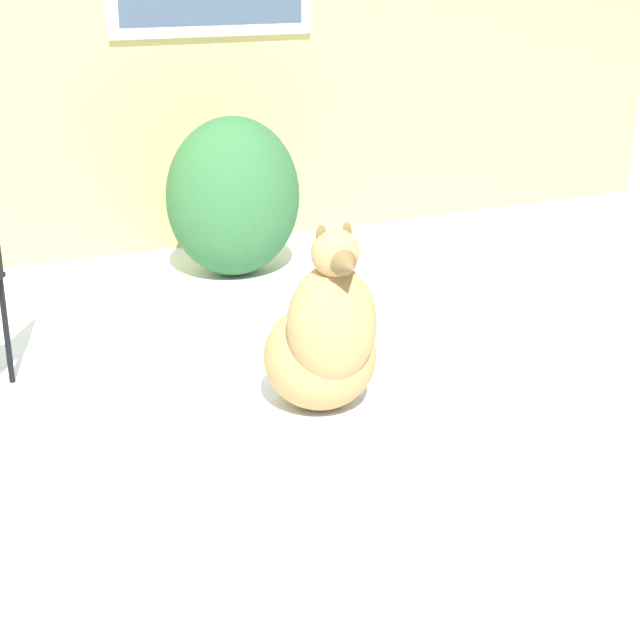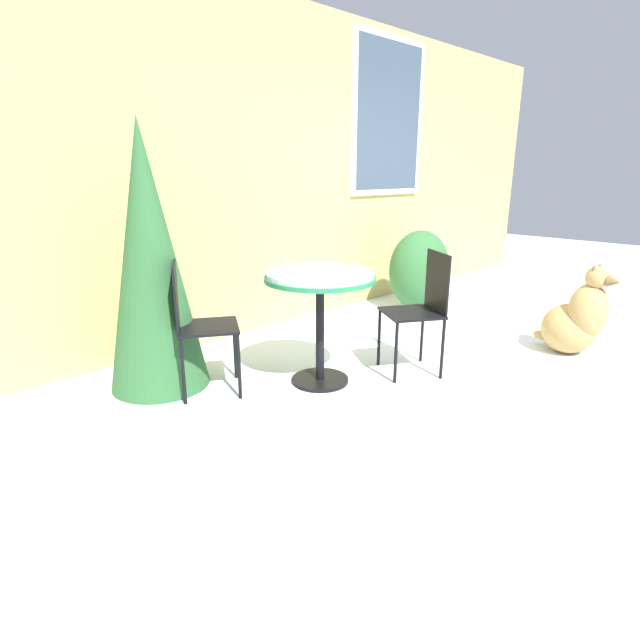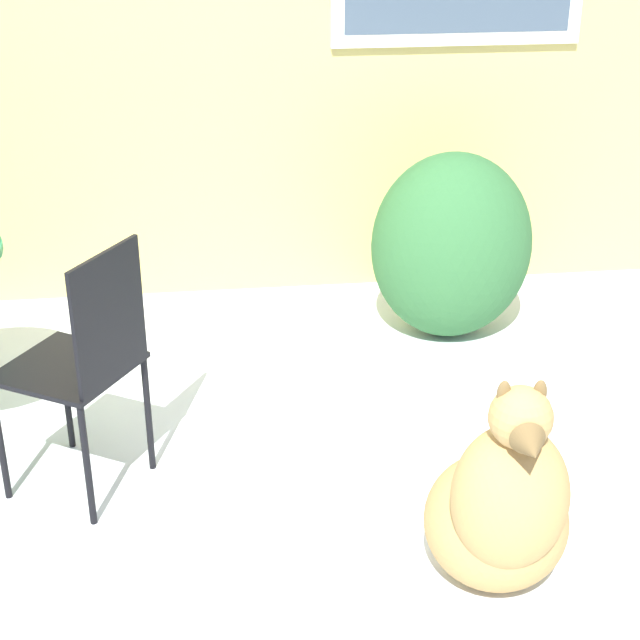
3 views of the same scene
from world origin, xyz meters
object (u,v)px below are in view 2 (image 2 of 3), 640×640
object	(u,v)px
patio_chair_far_side	(421,306)
dog	(576,320)
patio_chair_near_table	(197,321)
patio_table	(320,291)

from	to	relation	value
patio_chair_far_side	dog	size ratio (longest dim) A/B	1.18
patio_chair_near_table	dog	size ratio (longest dim) A/B	1.18
patio_chair_near_table	dog	distance (m)	3.03
patio_chair_far_side	patio_chair_near_table	bearing A→B (deg)	-89.50
patio_table	dog	distance (m)	2.22
patio_table	patio_chair_near_table	bearing A→B (deg)	147.21
patio_table	dog	xyz separation A→B (m)	(1.91, -1.05, -0.38)
patio_chair_near_table	dog	bearing A→B (deg)	-89.35
patio_table	patio_chair_far_side	distance (m)	0.79
patio_table	patio_chair_near_table	world-z (taller)	patio_chair_near_table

